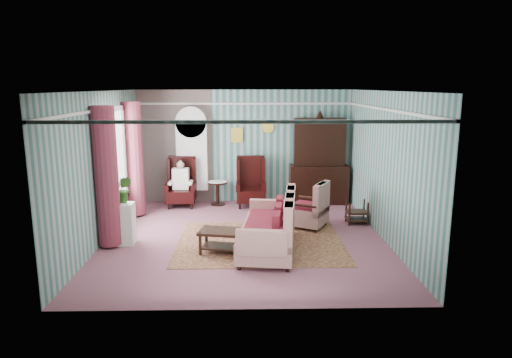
{
  "coord_description": "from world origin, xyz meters",
  "views": [
    {
      "loc": [
        0.03,
        -8.75,
        3.0
      ],
      "look_at": [
        0.24,
        0.6,
        1.08
      ],
      "focal_mm": 32.0,
      "sensor_mm": 36.0,
      "label": 1
    }
  ],
  "objects_px": {
    "nest_table": "(357,212)",
    "coffee_table": "(224,242)",
    "bookcase": "(192,160)",
    "round_side_table": "(218,193)",
    "plant_stand": "(120,224)",
    "wingback_left": "(181,182)",
    "sofa": "(268,227)",
    "dresser_hutch": "(319,158)",
    "wingback_right": "(251,182)",
    "floral_armchair": "(307,205)",
    "seated_woman": "(181,184)"
  },
  "relations": [
    {
      "from": "seated_woman",
      "to": "bookcase",
      "type": "bearing_deg",
      "value": 57.34
    },
    {
      "from": "wingback_right",
      "to": "round_side_table",
      "type": "bearing_deg",
      "value": 169.99
    },
    {
      "from": "wingback_left",
      "to": "bookcase",
      "type": "bearing_deg",
      "value": 57.34
    },
    {
      "from": "round_side_table",
      "to": "nest_table",
      "type": "distance_m",
      "value": 3.6
    },
    {
      "from": "sofa",
      "to": "coffee_table",
      "type": "relative_size",
      "value": 2.41
    },
    {
      "from": "bookcase",
      "to": "coffee_table",
      "type": "bearing_deg",
      "value": -75.1
    },
    {
      "from": "dresser_hutch",
      "to": "round_side_table",
      "type": "height_order",
      "value": "dresser_hutch"
    },
    {
      "from": "nest_table",
      "to": "coffee_table",
      "type": "height_order",
      "value": "nest_table"
    },
    {
      "from": "plant_stand",
      "to": "coffee_table",
      "type": "relative_size",
      "value": 0.9
    },
    {
      "from": "sofa",
      "to": "coffee_table",
      "type": "bearing_deg",
      "value": 103.68
    },
    {
      "from": "nest_table",
      "to": "bookcase",
      "type": "bearing_deg",
      "value": 153.08
    },
    {
      "from": "dresser_hutch",
      "to": "nest_table",
      "type": "height_order",
      "value": "dresser_hutch"
    },
    {
      "from": "wingback_right",
      "to": "floral_armchair",
      "type": "relative_size",
      "value": 1.27
    },
    {
      "from": "seated_woman",
      "to": "plant_stand",
      "type": "bearing_deg",
      "value": -106.22
    },
    {
      "from": "round_side_table",
      "to": "coffee_table",
      "type": "height_order",
      "value": "round_side_table"
    },
    {
      "from": "wingback_left",
      "to": "plant_stand",
      "type": "distance_m",
      "value": 2.87
    },
    {
      "from": "bookcase",
      "to": "dresser_hutch",
      "type": "xyz_separation_m",
      "value": [
        3.25,
        -0.12,
        0.06
      ]
    },
    {
      "from": "wingback_right",
      "to": "plant_stand",
      "type": "distance_m",
      "value": 3.76
    },
    {
      "from": "dresser_hutch",
      "to": "round_side_table",
      "type": "relative_size",
      "value": 3.93
    },
    {
      "from": "round_side_table",
      "to": "coffee_table",
      "type": "xyz_separation_m",
      "value": [
        0.33,
        -3.43,
        -0.09
      ]
    },
    {
      "from": "seated_woman",
      "to": "plant_stand",
      "type": "height_order",
      "value": "seated_woman"
    },
    {
      "from": "coffee_table",
      "to": "seated_woman",
      "type": "bearing_deg",
      "value": 110.5
    },
    {
      "from": "coffee_table",
      "to": "nest_table",
      "type": "bearing_deg",
      "value": 31.37
    },
    {
      "from": "dresser_hutch",
      "to": "wingback_left",
      "type": "distance_m",
      "value": 3.55
    },
    {
      "from": "bookcase",
      "to": "sofa",
      "type": "xyz_separation_m",
      "value": [
        1.77,
        -3.58,
        -0.66
      ]
    },
    {
      "from": "plant_stand",
      "to": "wingback_right",
      "type": "bearing_deg",
      "value": 47.16
    },
    {
      "from": "wingback_right",
      "to": "seated_woman",
      "type": "height_order",
      "value": "wingback_right"
    },
    {
      "from": "round_side_table",
      "to": "plant_stand",
      "type": "distance_m",
      "value": 3.36
    },
    {
      "from": "coffee_table",
      "to": "sofa",
      "type": "bearing_deg",
      "value": 6.57
    },
    {
      "from": "nest_table",
      "to": "seated_woman",
      "type": "bearing_deg",
      "value": 159.15
    },
    {
      "from": "round_side_table",
      "to": "sofa",
      "type": "xyz_separation_m",
      "value": [
        1.12,
        -3.34,
        0.16
      ]
    },
    {
      "from": "bookcase",
      "to": "seated_woman",
      "type": "distance_m",
      "value": 0.7
    },
    {
      "from": "bookcase",
      "to": "sofa",
      "type": "height_order",
      "value": "bookcase"
    },
    {
      "from": "wingback_right",
      "to": "plant_stand",
      "type": "xyz_separation_m",
      "value": [
        -2.55,
        -2.75,
        -0.22
      ]
    },
    {
      "from": "dresser_hutch",
      "to": "seated_woman",
      "type": "height_order",
      "value": "dresser_hutch"
    },
    {
      "from": "dresser_hutch",
      "to": "coffee_table",
      "type": "xyz_separation_m",
      "value": [
        -2.27,
        -3.55,
        -0.97
      ]
    },
    {
      "from": "floral_armchair",
      "to": "dresser_hutch",
      "type": "bearing_deg",
      "value": 13.45
    },
    {
      "from": "wingback_left",
      "to": "plant_stand",
      "type": "relative_size",
      "value": 1.56
    },
    {
      "from": "wingback_left",
      "to": "nest_table",
      "type": "xyz_separation_m",
      "value": [
        4.07,
        -1.55,
        -0.35
      ]
    },
    {
      "from": "seated_woman",
      "to": "plant_stand",
      "type": "xyz_separation_m",
      "value": [
        -0.8,
        -2.75,
        -0.19
      ]
    },
    {
      "from": "wingback_left",
      "to": "floral_armchair",
      "type": "relative_size",
      "value": 1.27
    },
    {
      "from": "bookcase",
      "to": "floral_armchair",
      "type": "height_order",
      "value": "bookcase"
    },
    {
      "from": "round_side_table",
      "to": "plant_stand",
      "type": "height_order",
      "value": "plant_stand"
    },
    {
      "from": "dresser_hutch",
      "to": "coffee_table",
      "type": "bearing_deg",
      "value": -122.6
    },
    {
      "from": "wingback_right",
      "to": "floral_armchair",
      "type": "height_order",
      "value": "wingback_right"
    },
    {
      "from": "seated_woman",
      "to": "plant_stand",
      "type": "distance_m",
      "value": 2.87
    },
    {
      "from": "wingback_left",
      "to": "coffee_table",
      "type": "relative_size",
      "value": 1.4
    },
    {
      "from": "round_side_table",
      "to": "sofa",
      "type": "bearing_deg",
      "value": -71.42
    },
    {
      "from": "nest_table",
      "to": "coffee_table",
      "type": "distance_m",
      "value": 3.33
    },
    {
      "from": "sofa",
      "to": "floral_armchair",
      "type": "height_order",
      "value": "floral_armchair"
    }
  ]
}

